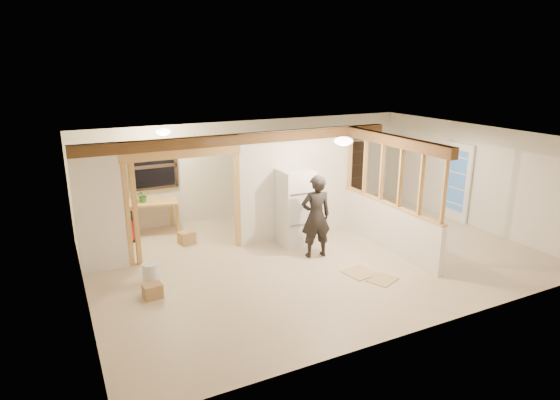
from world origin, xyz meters
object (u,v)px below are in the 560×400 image
shop_vac (127,227)px  bookshelf (351,172)px  refrigerator (295,207)px  work_table (151,217)px  woman (316,216)px

shop_vac → bookshelf: (6.42, 0.42, 0.53)m
refrigerator → shop_vac: 3.86m
shop_vac → work_table: bearing=24.5°
woman → work_table: woman is taller
woman → shop_vac: bearing=-28.7°
refrigerator → work_table: bearing=143.0°
woman → bookshelf: bearing=-124.7°
refrigerator → bookshelf: size_ratio=0.98×
shop_vac → bookshelf: bookshelf is taller
woman → shop_vac: woman is taller
woman → shop_vac: size_ratio=2.67×
woman → bookshelf: size_ratio=1.02×
woman → work_table: bearing=-37.0°
refrigerator → bookshelf: 3.78m
work_table → bookshelf: (5.82, 0.15, 0.47)m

